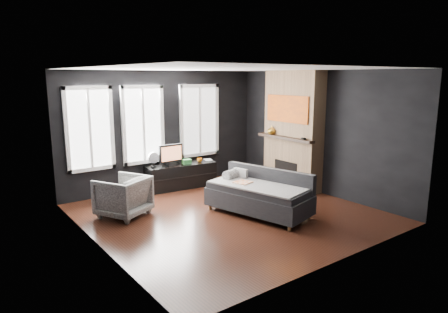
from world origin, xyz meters
TOP-DOWN VIEW (x-y plane):
  - floor at (0.00, 0.00)m, footprint 5.00×5.00m
  - ceiling at (0.00, 0.00)m, footprint 5.00×5.00m
  - wall_back at (0.00, 2.50)m, footprint 5.00×0.02m
  - wall_left at (-2.50, 0.00)m, footprint 0.02×5.00m
  - wall_right at (2.50, 0.00)m, footprint 0.02×5.00m
  - windows at (-0.45, 2.46)m, footprint 4.00×0.16m
  - fireplace at (2.30, 0.60)m, footprint 0.70×1.62m
  - sofa at (0.43, -0.35)m, footprint 1.44×2.14m
  - stripe_pillow at (0.49, 0.27)m, footprint 0.13×0.33m
  - armchair at (-1.66, 1.09)m, footprint 1.07×1.05m
  - media_console at (0.20, 2.13)m, footprint 1.69×0.66m
  - monitor at (-0.03, 2.16)m, footprint 0.62×0.16m
  - desk_fan at (-0.46, 2.18)m, footprint 0.27×0.27m
  - mug at (0.68, 2.05)m, footprint 0.13×0.10m
  - book at (0.87, 2.12)m, footprint 0.17×0.08m
  - storage_box at (0.32, 2.05)m, footprint 0.21×0.14m
  - mantel_vase at (2.05, 1.05)m, footprint 0.22×0.23m
  - mantel_clock at (2.05, 0.05)m, footprint 0.14×0.14m

SIDE VIEW (x-z plane):
  - floor at x=0.00m, z-range 0.00..0.00m
  - media_console at x=0.20m, z-range 0.00..0.57m
  - armchair at x=-1.66m, z-range 0.00..0.83m
  - sofa at x=0.43m, z-range 0.00..0.84m
  - stripe_pillow at x=0.49m, z-range 0.45..0.77m
  - storage_box at x=0.32m, z-range 0.57..0.67m
  - mug at x=0.68m, z-range 0.57..0.69m
  - book at x=0.87m, z-range 0.57..0.81m
  - desk_fan at x=-0.46m, z-range 0.57..0.92m
  - monitor at x=-0.03m, z-range 0.57..1.11m
  - mantel_clock at x=2.05m, z-range 1.23..1.27m
  - mantel_vase at x=2.05m, z-range 1.23..1.42m
  - wall_back at x=0.00m, z-range 0.00..2.70m
  - wall_left at x=-2.50m, z-range 0.00..2.70m
  - wall_right at x=2.50m, z-range 0.00..2.70m
  - fireplace at x=2.30m, z-range 0.00..2.70m
  - windows at x=-0.45m, z-range 1.50..3.26m
  - ceiling at x=0.00m, z-range 2.70..2.70m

